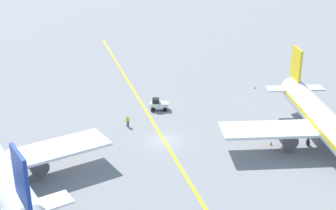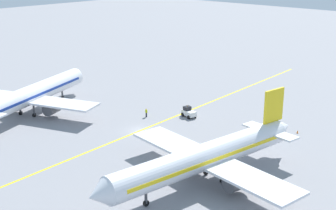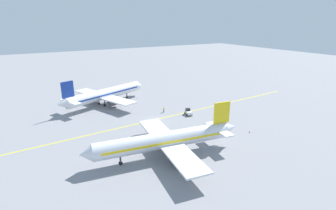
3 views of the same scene
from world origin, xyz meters
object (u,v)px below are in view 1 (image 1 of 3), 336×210
(traffic_cone_near_nose, at_px, (271,143))
(baggage_tug_white, at_px, (159,105))
(airplane_at_gate, at_px, (326,125))
(ground_crew_worker, at_px, (128,121))
(traffic_cone_mid_apron, at_px, (255,87))

(traffic_cone_near_nose, bearing_deg, baggage_tug_white, -51.20)
(airplane_at_gate, bearing_deg, traffic_cone_near_nose, -25.19)
(airplane_at_gate, relative_size, ground_crew_worker, 21.13)
(ground_crew_worker, relative_size, traffic_cone_near_nose, 3.05)
(baggage_tug_white, height_order, ground_crew_worker, baggage_tug_white)
(traffic_cone_near_nose, distance_m, traffic_cone_mid_apron, 23.03)
(baggage_tug_white, relative_size, traffic_cone_near_nose, 5.94)
(traffic_cone_mid_apron, bearing_deg, baggage_tug_white, 17.77)
(ground_crew_worker, bearing_deg, baggage_tug_white, -136.73)
(airplane_at_gate, xyz_separation_m, baggage_tug_white, (19.03, -18.82, -2.81))
(traffic_cone_near_nose, bearing_deg, airplane_at_gate, 154.81)
(airplane_at_gate, relative_size, baggage_tug_white, 10.87)
(airplane_at_gate, distance_m, traffic_cone_mid_apron, 25.26)
(traffic_cone_near_nose, height_order, traffic_cone_mid_apron, same)
(airplane_at_gate, height_order, ground_crew_worker, airplane_at_gate)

